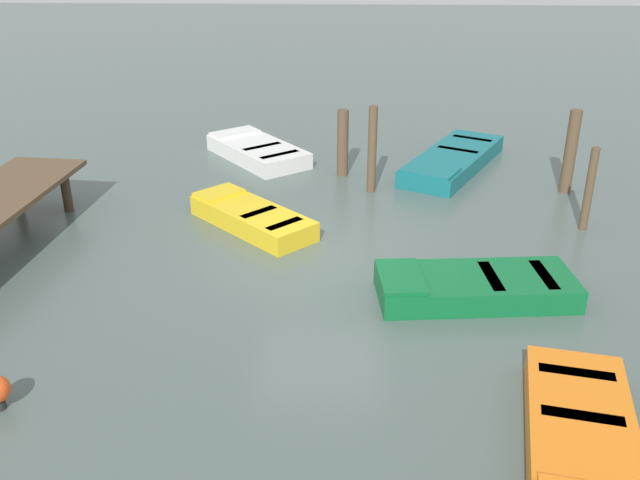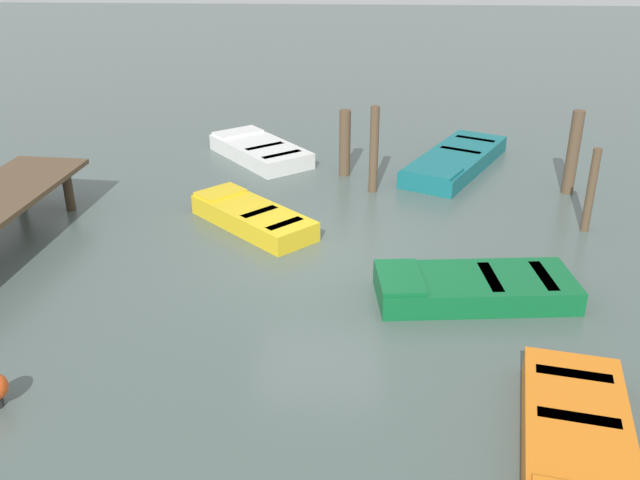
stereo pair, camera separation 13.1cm
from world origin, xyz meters
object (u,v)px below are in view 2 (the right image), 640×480
(rowboat_yellow, at_px, (252,216))
(rowboat_orange, at_px, (578,445))
(mooring_piling_mid_left, at_px, (573,153))
(mooring_piling_far_right, at_px, (591,190))
(rowboat_teal, at_px, (455,161))
(rowboat_white, at_px, (260,150))
(mooring_piling_center, at_px, (345,143))
(rowboat_green, at_px, (473,287))
(mooring_piling_mid_right, at_px, (374,150))

(rowboat_yellow, height_order, rowboat_orange, same)
(mooring_piling_mid_left, height_order, mooring_piling_far_right, mooring_piling_mid_left)
(rowboat_teal, relative_size, mooring_piling_mid_left, 2.23)
(rowboat_teal, bearing_deg, rowboat_orange, 28.17)
(rowboat_white, height_order, mooring_piling_center, mooring_piling_center)
(mooring_piling_mid_left, bearing_deg, rowboat_teal, 57.35)
(rowboat_green, xyz_separation_m, mooring_piling_far_right, (2.91, -2.66, 0.64))
(rowboat_green, relative_size, rowboat_orange, 0.96)
(rowboat_green, height_order, mooring_piling_center, mooring_piling_center)
(mooring_piling_mid_right, bearing_deg, rowboat_teal, -51.19)
(rowboat_teal, relative_size, mooring_piling_mid_right, 2.14)
(rowboat_white, relative_size, rowboat_yellow, 1.15)
(rowboat_orange, xyz_separation_m, mooring_piling_mid_left, (8.81, -2.21, 0.73))
(rowboat_white, distance_m, mooring_piling_mid_left, 7.66)
(rowboat_white, xyz_separation_m, rowboat_teal, (-0.58, -4.96, -0.00))
(mooring_piling_far_right, bearing_deg, mooring_piling_mid_right, 64.91)
(mooring_piling_mid_left, distance_m, mooring_piling_center, 5.20)
(mooring_piling_mid_left, bearing_deg, rowboat_yellow, 108.23)
(rowboat_yellow, distance_m, rowboat_orange, 8.05)
(rowboat_green, distance_m, mooring_piling_mid_left, 5.84)
(rowboat_orange, bearing_deg, rowboat_teal, -167.36)
(rowboat_orange, relative_size, mooring_piling_center, 2.16)
(rowboat_white, bearing_deg, rowboat_yellow, 147.33)
(rowboat_white, height_order, mooring_piling_far_right, mooring_piling_far_right)
(rowboat_orange, bearing_deg, mooring_piling_mid_left, 177.68)
(rowboat_white, distance_m, rowboat_yellow, 4.39)
(rowboat_white, distance_m, mooring_piling_mid_right, 3.74)
(rowboat_orange, xyz_separation_m, mooring_piling_mid_right, (8.67, 2.23, 0.77))
(rowboat_yellow, height_order, mooring_piling_far_right, mooring_piling_far_right)
(rowboat_orange, bearing_deg, mooring_piling_center, -151.68)
(rowboat_yellow, bearing_deg, rowboat_teal, -95.32)
(mooring_piling_mid_left, height_order, mooring_piling_center, mooring_piling_mid_left)
(mooring_piling_mid_left, bearing_deg, rowboat_white, 74.06)
(rowboat_white, xyz_separation_m, rowboat_yellow, (-4.37, -0.41, 0.00))
(rowboat_green, bearing_deg, rowboat_white, -63.46)
(rowboat_teal, height_order, rowboat_yellow, same)
(mooring_piling_mid_left, relative_size, mooring_piling_mid_right, 0.96)
(rowboat_yellow, xyz_separation_m, mooring_piling_mid_left, (2.28, -6.92, 0.73))
(rowboat_white, xyz_separation_m, mooring_piling_center, (-1.15, -2.22, 0.59))
(rowboat_orange, distance_m, mooring_piling_mid_right, 8.98)
(mooring_piling_far_right, bearing_deg, rowboat_white, 59.33)
(rowboat_yellow, height_order, mooring_piling_center, mooring_piling_center)
(rowboat_green, relative_size, mooring_piling_mid_left, 1.75)
(rowboat_orange, height_order, mooring_piling_mid_left, mooring_piling_mid_left)
(mooring_piling_center, xyz_separation_m, mooring_piling_mid_right, (-1.09, -0.67, 0.19))
(rowboat_orange, bearing_deg, mooring_piling_mid_right, -153.81)
(mooring_piling_center, relative_size, mooring_piling_mid_right, 0.81)
(rowboat_teal, distance_m, mooring_piling_mid_right, 2.77)
(mooring_piling_center, bearing_deg, mooring_piling_far_right, -122.08)
(rowboat_teal, bearing_deg, mooring_piling_mid_left, 84.64)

